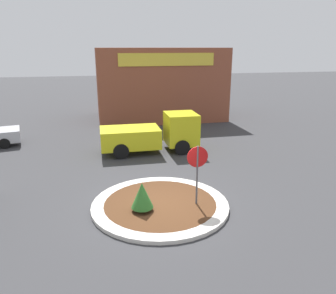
% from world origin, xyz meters
% --- Properties ---
extents(ground_plane, '(120.00, 120.00, 0.00)m').
position_xyz_m(ground_plane, '(0.00, 0.00, 0.00)').
color(ground_plane, '#38383A').
extents(traffic_island, '(5.07, 5.07, 0.14)m').
position_xyz_m(traffic_island, '(0.00, 0.00, 0.07)').
color(traffic_island, beige).
rests_on(traffic_island, ground_plane).
extents(stop_sign, '(0.77, 0.07, 2.36)m').
position_xyz_m(stop_sign, '(1.29, -0.35, 1.65)').
color(stop_sign, '#4C4C51').
rests_on(stop_sign, ground_plane).
extents(island_shrub, '(0.78, 0.78, 1.05)m').
position_xyz_m(island_shrub, '(-0.73, -0.45, 0.73)').
color(island_shrub, brown).
rests_on(island_shrub, traffic_island).
extents(utility_truck, '(5.39, 2.12, 2.13)m').
position_xyz_m(utility_truck, '(0.97, 6.67, 1.03)').
color(utility_truck, gold).
rests_on(utility_truck, ground_plane).
extents(storefront_building, '(10.01, 6.07, 5.64)m').
position_xyz_m(storefront_building, '(3.10, 15.90, 2.82)').
color(storefront_building, brown).
rests_on(storefront_building, ground_plane).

